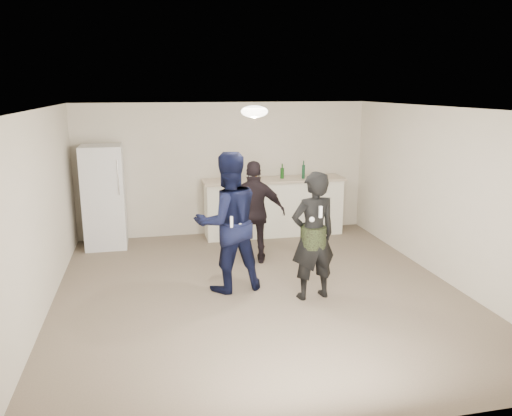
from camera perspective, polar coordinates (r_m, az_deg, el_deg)
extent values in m
plane|color=#6B5B4C|center=(7.02, 0.35, -9.54)|extent=(6.00, 6.00, 0.00)
plane|color=silver|center=(6.46, 0.39, 11.30)|extent=(6.00, 6.00, 0.00)
plane|color=beige|center=(9.53, -3.62, 4.45)|extent=(6.00, 0.00, 6.00)
plane|color=beige|center=(3.90, 10.28, -9.40)|extent=(6.00, 0.00, 6.00)
plane|color=beige|center=(6.61, -23.57, -0.75)|extent=(0.00, 6.00, 6.00)
plane|color=beige|center=(7.71, 20.74, 1.41)|extent=(0.00, 6.00, 6.00)
cube|color=white|center=(9.53, 2.03, 0.02)|extent=(2.60, 0.56, 1.05)
cube|color=beige|center=(9.42, 2.06, 3.25)|extent=(2.68, 0.64, 0.04)
cube|color=silver|center=(9.12, -16.97, 1.23)|extent=(0.70, 0.70, 1.80)
cylinder|color=silver|center=(8.67, -15.48, 3.40)|extent=(0.02, 0.02, 0.60)
ellipsoid|color=white|center=(6.76, -0.19, 10.97)|extent=(0.36, 0.36, 0.16)
cylinder|color=#ADADB1|center=(9.19, -3.40, 3.64)|extent=(0.08, 0.08, 0.17)
imported|color=#0F153E|center=(6.82, -3.21, -1.64)|extent=(1.05, 0.88, 1.94)
imported|color=black|center=(6.60, 6.55, -3.20)|extent=(0.68, 0.50, 1.72)
cylinder|color=#2A3A1A|center=(6.60, 6.55, -3.30)|extent=(0.34, 0.34, 0.28)
imported|color=black|center=(7.93, -0.15, -0.52)|extent=(1.04, 0.63, 1.65)
cube|color=silver|center=(6.53, -2.83, -1.58)|extent=(0.04, 0.04, 0.15)
sphere|color=white|center=(6.60, -1.84, -2.04)|extent=(0.07, 0.07, 0.07)
cube|color=white|center=(6.27, 7.38, -0.44)|extent=(0.04, 0.04, 0.15)
sphere|color=white|center=(6.29, 6.41, -1.31)|extent=(0.07, 0.07, 0.07)
cylinder|color=#124125|center=(9.45, 5.44, 4.15)|extent=(0.06, 0.06, 0.26)
cylinder|color=#9F5E17|center=(9.25, -0.12, 3.88)|extent=(0.07, 0.07, 0.22)
cylinder|color=silver|center=(9.32, -0.81, 3.84)|extent=(0.07, 0.07, 0.18)
cylinder|color=brown|center=(9.38, -3.37, 3.92)|extent=(0.08, 0.08, 0.20)
cylinder|color=#154814|center=(9.42, 3.01, 3.99)|extent=(0.07, 0.07, 0.20)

